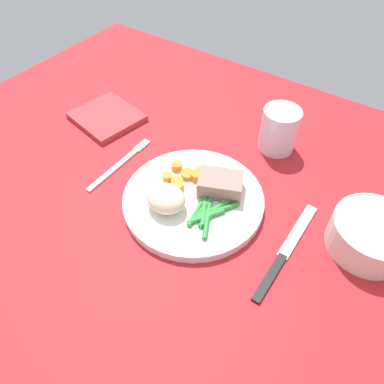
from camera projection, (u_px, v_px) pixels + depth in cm
name	position (u px, v px, depth cm)	size (l,w,h in cm)	color
dining_table	(196.00, 204.00, 62.64)	(120.00, 90.00, 2.00)	red
dinner_plate	(192.00, 199.00, 60.98)	(23.80, 23.80, 1.60)	white
meat_portion	(220.00, 184.00, 60.04)	(7.30, 5.00, 3.15)	#B2756B
mashed_potatoes	(166.00, 199.00, 57.36)	(6.63, 5.65, 3.99)	beige
carrot_slices	(183.00, 177.00, 62.53)	(6.37, 7.27, 1.30)	orange
green_beans	(209.00, 211.00, 57.62)	(6.79, 9.69, 0.90)	#2D8C38
fork	(120.00, 164.00, 67.53)	(1.44, 16.60, 0.40)	silver
knife	(285.00, 252.00, 54.64)	(1.70, 20.50, 0.64)	black
water_glass	(278.00, 132.00, 68.46)	(7.07, 7.07, 8.55)	silver
salad_bowl	(372.00, 234.00, 53.50)	(12.31, 12.31, 5.32)	silver
napkin	(107.00, 117.00, 76.75)	(13.18, 11.99, 1.21)	#B2383D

